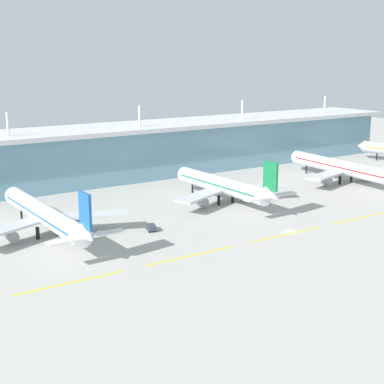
{
  "coord_description": "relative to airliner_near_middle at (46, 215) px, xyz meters",
  "views": [
    {
      "loc": [
        -116.7,
        -122.58,
        51.54
      ],
      "look_at": [
        -12.11,
        35.3,
        7.0
      ],
      "focal_mm": 53.49,
      "sensor_mm": 36.0,
      "label": 1
    }
  ],
  "objects": [
    {
      "name": "terminal_building",
      "position": [
        63.17,
        63.58,
        5.16
      ],
      "size": [
        288.0,
        34.0,
        31.81
      ],
      "color": "#6693A8",
      "rests_on": "ground"
    },
    {
      "name": "ground_plane",
      "position": [
        63.17,
        -36.37,
        -6.45
      ],
      "size": [
        600.0,
        600.0,
        0.0
      ],
      "primitive_type": "plane",
      "color": "#A8A59E"
    },
    {
      "name": "taxiway_stripe_mid_east",
      "position": [
        94.17,
        -38.27,
        -6.43
      ],
      "size": [
        28.0,
        0.7,
        0.04
      ],
      "primitive_type": "cube",
      "color": "yellow",
      "rests_on": "ground"
    },
    {
      "name": "taxiway_stripe_west",
      "position": [
        -7.83,
        -38.27,
        -6.43
      ],
      "size": [
        28.0,
        0.7,
        0.04
      ],
      "primitive_type": "cube",
      "color": "yellow",
      "rests_on": "ground"
    },
    {
      "name": "taxiway_stripe_mid_west",
      "position": [
        26.17,
        -38.27,
        -6.43
      ],
      "size": [
        28.0,
        0.7,
        0.04
      ],
      "primitive_type": "cube",
      "color": "yellow",
      "rests_on": "ground"
    },
    {
      "name": "taxiway_stripe_centre",
      "position": [
        60.17,
        -38.27,
        -6.43
      ],
      "size": [
        28.0,
        0.7,
        0.04
      ],
      "primitive_type": "cube",
      "color": "yellow",
      "rests_on": "ground"
    },
    {
      "name": "airliner_near_middle",
      "position": [
        0.0,
        0.0,
        0.0
      ],
      "size": [
        48.79,
        66.93,
        18.9
      ],
      "color": "white",
      "rests_on": "ground"
    },
    {
      "name": "pushback_tug",
      "position": [
        28.52,
        -12.6,
        -5.35
      ],
      "size": [
        3.58,
        4.91,
        1.85
      ],
      "color": "#333842",
      "rests_on": "ground"
    },
    {
      "name": "airliner_center",
      "position": [
        67.25,
        2.76,
        -0.01
      ],
      "size": [
        48.79,
        58.68,
        18.9
      ],
      "color": "silver",
      "rests_on": "ground"
    },
    {
      "name": "airliner_far_middle",
      "position": [
        130.06,
        2.58,
        0.0
      ],
      "size": [
        48.66,
        69.67,
        18.9
      ],
      "color": "white",
      "rests_on": "ground"
    }
  ]
}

